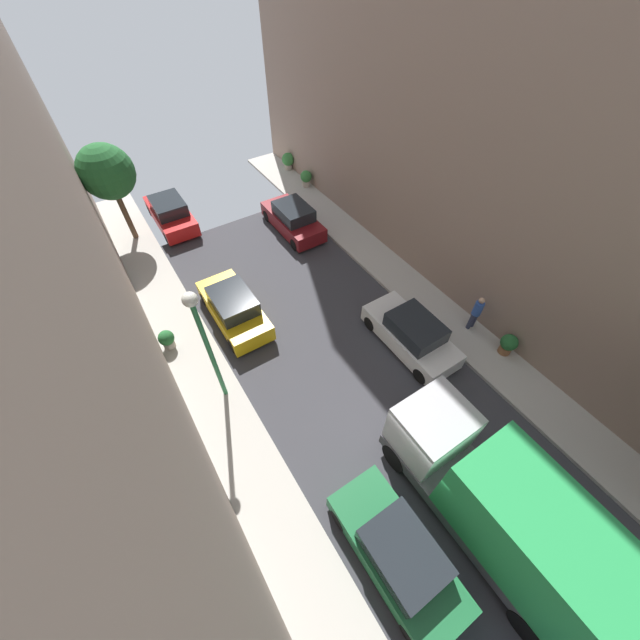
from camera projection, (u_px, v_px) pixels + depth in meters
name	position (u px, v px, depth m)	size (l,w,h in m)	color
ground	(426.00, 460.00, 12.27)	(32.00, 32.00, 0.00)	#38383D
sidewalk_left	(296.00, 555.00, 10.45)	(2.00, 44.00, 0.15)	#B7B2A8
sidewalk_right	(524.00, 387.00, 13.98)	(2.00, 44.00, 0.15)	#B7B2A8
parked_car_left_2	(398.00, 553.00, 9.93)	(1.78, 4.20, 1.57)	#1E6638
parked_car_left_3	(234.00, 308.00, 15.76)	(1.78, 4.20, 1.57)	gold
parked_car_left_4	(171.00, 213.00, 20.39)	(1.78, 4.20, 1.57)	red
parked_car_right_1	(411.00, 334.00, 14.83)	(1.78, 4.20, 1.57)	white
parked_car_right_2	(293.00, 219.00, 20.03)	(1.78, 4.20, 1.57)	maroon
delivery_truck	(501.00, 507.00, 9.68)	(2.26, 6.60, 3.38)	#4C4C51
pedestrian	(476.00, 312.00, 15.13)	(0.40, 0.36, 1.72)	#2D334C
street_tree_0	(107.00, 172.00, 17.18)	(2.52, 2.52, 4.92)	brown
potted_plant_0	(167.00, 339.00, 14.79)	(0.63, 0.63, 0.86)	#B2A899
potted_plant_1	(288.00, 160.00, 24.35)	(0.81, 0.81, 1.06)	#B2A899
potted_plant_3	(508.00, 344.00, 14.56)	(0.66, 0.66, 0.95)	brown
potted_plant_4	(306.00, 178.00, 22.97)	(0.70, 0.70, 0.98)	#B2A899
lamp_post	(203.00, 335.00, 11.12)	(0.44, 0.44, 5.21)	#26723F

